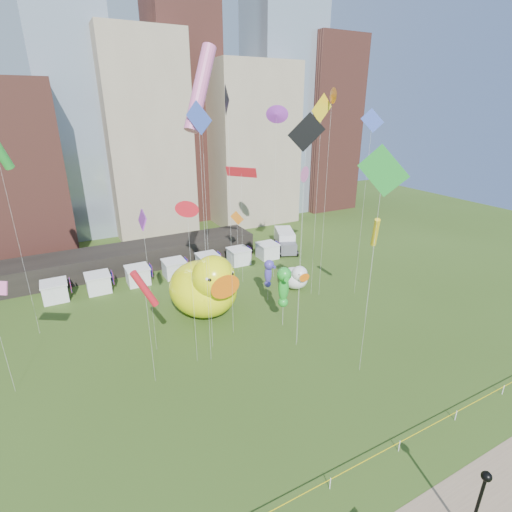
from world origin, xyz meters
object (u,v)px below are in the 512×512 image
small_duck (295,277)px  seahorse_green (284,284)px  box_truck (285,240)px  seahorse_purple (268,271)px  lamppost (480,499)px  big_duck (205,286)px

small_duck → seahorse_green: size_ratio=0.66×
box_truck → seahorse_purple: bearing=-105.9°
seahorse_green → lamppost: (-2.70, -23.80, -1.82)m
big_duck → small_duck: big_duck is taller
big_duck → seahorse_purple: 7.94m
box_truck → small_duck: bearing=-94.3°
big_duck → lamppost: big_duck is taller
small_duck → box_truck: (6.71, 13.18, -0.01)m
big_duck → seahorse_green: 9.07m
seahorse_green → lamppost: bearing=-75.8°
small_duck → big_duck: bearing=-174.2°
big_duck → seahorse_green: (6.51, -6.16, 1.39)m
seahorse_purple → box_truck: 18.61m
big_duck → seahorse_purple: size_ratio=1.96×
seahorse_green → seahorse_purple: size_ratio=1.28×
seahorse_green → big_duck: bearing=157.2°
box_truck → lamppost: bearing=-86.9°
seahorse_purple → box_truck: size_ratio=0.70×
seahorse_green → box_truck: 24.21m
big_duck → small_duck: (12.73, 0.85, -2.00)m
big_duck → seahorse_green: bearing=-49.3°
small_duck → lamppost: (-8.92, -30.81, 1.57)m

